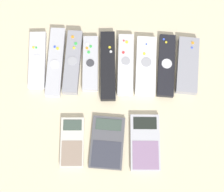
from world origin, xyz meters
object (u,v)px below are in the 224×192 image
(calculator_2, at_px, (145,142))
(remote_2, at_px, (73,62))
(calculator_1, at_px, (107,142))
(remote_7, at_px, (166,65))
(remote_3, at_px, (90,63))
(remote_5, at_px, (126,65))
(remote_8, at_px, (188,65))
(remote_1, at_px, (55,62))
(remote_6, at_px, (146,66))
(remote_0, at_px, (37,60))
(remote_4, at_px, (108,66))
(calculator_0, at_px, (72,142))

(calculator_2, bearing_deg, remote_2, 131.64)
(calculator_1, bearing_deg, remote_7, 57.41)
(remote_3, bearing_deg, calculator_2, -56.56)
(remote_2, distance_m, remote_3, 0.05)
(remote_5, height_order, remote_8, remote_8)
(remote_1, xyz_separation_m, remote_2, (0.05, -0.00, 0.00))
(remote_3, bearing_deg, remote_6, -3.01)
(remote_5, height_order, remote_7, remote_5)
(remote_3, bearing_deg, remote_0, 176.17)
(remote_1, xyz_separation_m, calculator_2, (0.26, -0.23, -0.00))
(remote_4, distance_m, calculator_2, 0.25)
(remote_5, xyz_separation_m, remote_6, (0.06, -0.00, 0.00))
(remote_2, xyz_separation_m, remote_5, (0.15, -0.00, -0.00))
(remote_3, distance_m, calculator_0, 0.24)
(remote_0, height_order, calculator_0, remote_0)
(remote_0, xyz_separation_m, remote_1, (0.05, -0.00, -0.00))
(remote_1, relative_size, remote_8, 1.22)
(remote_5, relative_size, remote_8, 1.07)
(remote_3, distance_m, remote_5, 0.10)
(remote_2, distance_m, remote_7, 0.27)
(remote_4, bearing_deg, remote_3, 171.42)
(remote_6, height_order, calculator_1, remote_6)
(remote_6, distance_m, remote_8, 0.12)
(remote_6, bearing_deg, calculator_1, -113.45)
(remote_1, xyz_separation_m, remote_5, (0.21, -0.00, 0.00))
(remote_6, bearing_deg, remote_7, 5.69)
(remote_1, bearing_deg, remote_8, 0.38)
(remote_6, height_order, remote_8, same)
(remote_7, height_order, calculator_2, remote_7)
(remote_4, height_order, remote_6, remote_6)
(remote_3, height_order, calculator_1, remote_3)
(remote_1, xyz_separation_m, calculator_0, (0.06, -0.23, -0.00))
(remote_4, bearing_deg, calculator_0, -113.99)
(remote_8, relative_size, calculator_2, 1.11)
(remote_0, relative_size, calculator_0, 1.28)
(remote_3, bearing_deg, remote_2, 177.97)
(remote_3, relative_size, remote_5, 0.91)
(remote_6, xyz_separation_m, remote_8, (0.12, 0.01, 0.00))
(remote_4, xyz_separation_m, remote_6, (0.11, 0.00, 0.00))
(remote_1, relative_size, calculator_1, 1.43)
(remote_3, height_order, calculator_0, remote_3)
(remote_4, relative_size, remote_5, 1.14)
(remote_1, xyz_separation_m, calculator_1, (0.16, -0.23, -0.00))
(remote_8, bearing_deg, remote_6, -173.47)
(remote_3, bearing_deg, calculator_0, -101.30)
(remote_1, distance_m, remote_7, 0.32)
(remote_4, relative_size, calculator_1, 1.43)
(remote_0, relative_size, remote_3, 1.04)
(remote_4, bearing_deg, remote_8, -0.65)
(remote_5, relative_size, calculator_1, 1.26)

